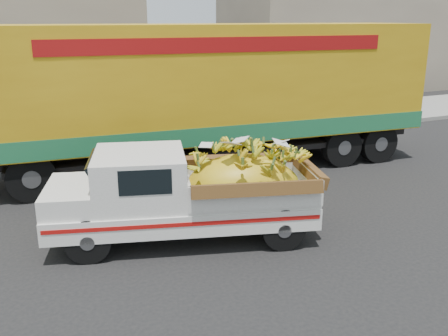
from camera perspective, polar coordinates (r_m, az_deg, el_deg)
name	(u,v)px	position (r m, az deg, el deg)	size (l,w,h in m)	color
ground	(253,211)	(10.71, 3.30, -4.87)	(100.00, 100.00, 0.00)	black
curb	(168,147)	(15.67, -6.47, 2.38)	(60.00, 0.25, 0.15)	gray
sidewalk	(148,134)	(17.62, -8.65, 3.90)	(60.00, 4.00, 0.14)	gray
building_right	(351,35)	(30.01, 14.28, 14.51)	(14.00, 6.00, 6.00)	gray
pickup_truck	(202,191)	(9.17, -2.48, -2.66)	(5.07, 3.02, 1.68)	black
semi_trailer	(210,91)	(13.16, -1.63, 8.81)	(12.04, 3.46, 3.80)	black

